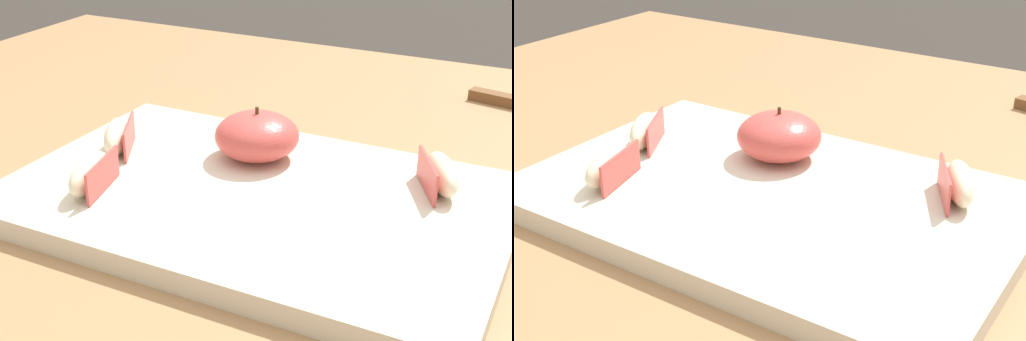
% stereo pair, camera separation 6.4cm
% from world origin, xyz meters
% --- Properties ---
extents(dining_table, '(1.37, 0.99, 0.76)m').
position_xyz_m(dining_table, '(0.00, 0.00, 0.67)').
color(dining_table, '#9E754C').
rests_on(dining_table, ground_plane).
extents(cutting_board, '(0.45, 0.30, 0.02)m').
position_xyz_m(cutting_board, '(-0.01, -0.08, 0.77)').
color(cutting_board, beige).
rests_on(cutting_board, dining_table).
extents(apple_half_skin_up, '(0.09, 0.09, 0.05)m').
position_xyz_m(apple_half_skin_up, '(-0.05, -0.01, 0.81)').
color(apple_half_skin_up, '#D14C47').
rests_on(apple_half_skin_up, cutting_board).
extents(apple_wedge_front, '(0.04, 0.08, 0.03)m').
position_xyz_m(apple_wedge_front, '(-0.15, -0.15, 0.80)').
color(apple_wedge_front, beige).
rests_on(apple_wedge_front, cutting_board).
extents(apple_wedge_right, '(0.06, 0.08, 0.03)m').
position_xyz_m(apple_wedge_right, '(-0.18, -0.06, 0.80)').
color(apple_wedge_right, beige).
rests_on(apple_wedge_right, cutting_board).
extents(apple_wedge_left, '(0.06, 0.08, 0.03)m').
position_xyz_m(apple_wedge_left, '(0.14, -0.00, 0.80)').
color(apple_wedge_left, beige).
rests_on(apple_wedge_left, cutting_board).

